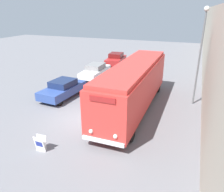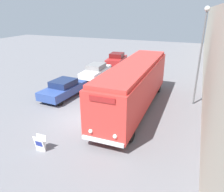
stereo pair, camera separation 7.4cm
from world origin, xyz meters
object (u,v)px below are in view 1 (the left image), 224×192
object	(u,v)px
parked_car_near	(63,89)
vintage_bus	(134,84)
sign_board	(40,144)
streetlamp	(201,45)
parked_car_mid	(95,71)
parked_car_far	(116,59)

from	to	relation	value
parked_car_near	vintage_bus	bearing A→B (deg)	3.54
sign_board	streetlamp	bearing A→B (deg)	52.69
sign_board	streetlamp	size ratio (longest dim) A/B	0.12
parked_car_mid	parked_car_far	bearing A→B (deg)	86.67
vintage_bus	parked_car_mid	size ratio (longest dim) A/B	2.32
vintage_bus	streetlamp	world-z (taller)	streetlamp
parked_car_far	vintage_bus	bearing A→B (deg)	-69.31
parked_car_mid	parked_car_far	size ratio (longest dim) A/B	1.11
streetlamp	parked_car_far	xyz separation A→B (m)	(-9.95, 9.56, -3.73)
sign_board	parked_car_far	world-z (taller)	parked_car_far
streetlamp	vintage_bus	bearing A→B (deg)	-147.83
vintage_bus	parked_car_mid	bearing A→B (deg)	134.03
parked_car_far	parked_car_near	bearing A→B (deg)	-96.10
vintage_bus	parked_car_far	distance (m)	13.52
vintage_bus	parked_car_far	world-z (taller)	vintage_bus
sign_board	streetlamp	xyz separation A→B (m)	(7.10, 9.32, 4.10)
parked_car_mid	parked_car_far	xyz separation A→B (m)	(0.16, 5.90, 0.07)
sign_board	parked_car_far	distance (m)	19.11
vintage_bus	streetlamp	distance (m)	5.50
parked_car_mid	parked_car_near	bearing A→B (deg)	-92.19
vintage_bus	parked_car_far	xyz separation A→B (m)	(-5.86, 12.14, -1.10)
parked_car_mid	streetlamp	bearing A→B (deg)	-21.64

